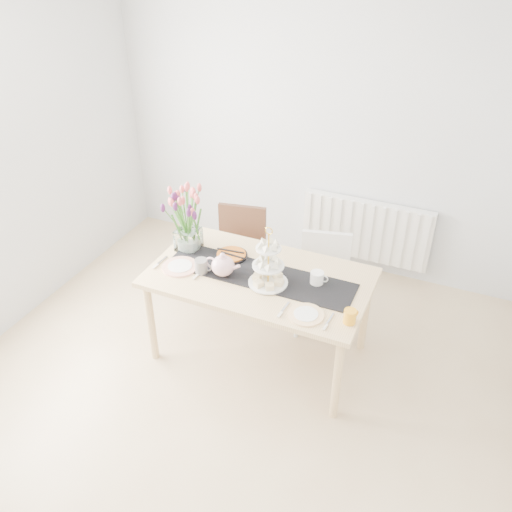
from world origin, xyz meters
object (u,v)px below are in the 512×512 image
at_px(chair_brown, 240,248).
at_px(tulip_vase, 186,210).
at_px(radiator, 366,230).
at_px(teapot, 223,266).
at_px(chair_white, 324,275).
at_px(cream_jug, 317,278).
at_px(mug_orange, 350,317).
at_px(dining_table, 259,284).
at_px(plate_right, 306,315).
at_px(cake_stand, 268,270).
at_px(plate_left, 180,267).
at_px(tart_tin, 231,255).
at_px(mug_grey, 201,266).

relative_size(chair_brown, tulip_vase, 1.36).
distance_m(radiator, tulip_vase, 1.85).
bearing_deg(teapot, chair_white, 51.37).
height_order(radiator, cream_jug, cream_jug).
bearing_deg(mug_orange, dining_table, 103.04).
xyz_separation_m(dining_table, plate_right, (0.46, -0.29, 0.08)).
xyz_separation_m(chair_brown, cake_stand, (0.56, -0.72, 0.38)).
distance_m(chair_brown, mug_orange, 1.53).
xyz_separation_m(chair_white, cream_jug, (0.09, -0.51, 0.33)).
relative_size(dining_table, plate_right, 6.65).
bearing_deg(plate_right, cake_stand, 148.40).
xyz_separation_m(tulip_vase, teapot, (0.41, -0.22, -0.26)).
relative_size(teapot, mug_orange, 2.73).
bearing_deg(radiator, plate_left, -122.88).
distance_m(tart_tin, mug_orange, 1.10).
distance_m(dining_table, plate_left, 0.60).
bearing_deg(radiator, plate_right, -89.87).
distance_m(chair_brown, chair_white, 0.79).
height_order(teapot, cream_jug, teapot).
xyz_separation_m(chair_white, mug_grey, (-0.72, -0.72, 0.34)).
height_order(dining_table, teapot, teapot).
relative_size(dining_table, chair_white, 1.97).
bearing_deg(chair_brown, radiator, 30.33).
bearing_deg(teapot, plate_right, -14.44).
bearing_deg(cake_stand, plate_right, -31.60).
xyz_separation_m(tulip_vase, mug_grey, (0.25, -0.25, -0.29)).
bearing_deg(mug_grey, dining_table, 13.71).
bearing_deg(cake_stand, chair_white, 71.03).
xyz_separation_m(radiator, plate_left, (-1.03, -1.60, 0.31)).
bearing_deg(chair_brown, cream_jug, -44.20).
relative_size(cream_jug, tart_tin, 0.39).
bearing_deg(dining_table, radiator, 72.63).
xyz_separation_m(chair_brown, mug_grey, (0.07, -0.78, 0.31)).
height_order(dining_table, plate_left, plate_left).
height_order(chair_brown, cream_jug, chair_brown).
distance_m(radiator, cream_jug, 1.43).
distance_m(chair_brown, plate_right, 1.35).
xyz_separation_m(tulip_vase, cream_jug, (1.06, -0.04, -0.29)).
relative_size(tulip_vase, tart_tin, 2.50).
relative_size(radiator, chair_white, 1.48).
xyz_separation_m(dining_table, tart_tin, (-0.29, 0.14, 0.09)).
height_order(tulip_vase, cream_jug, tulip_vase).
distance_m(cream_jug, plate_left, 1.01).
relative_size(chair_brown, chair_white, 1.05).
bearing_deg(tart_tin, plate_right, -29.85).
height_order(tart_tin, mug_grey, mug_grey).
height_order(chair_brown, plate_right, chair_brown).
bearing_deg(cake_stand, cream_jug, 24.48).
height_order(chair_brown, cake_stand, cake_stand).
bearing_deg(cream_jug, mug_orange, -49.70).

